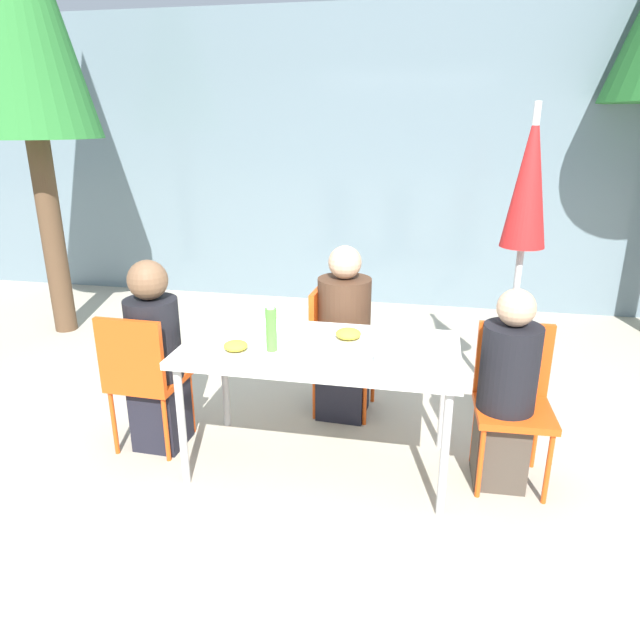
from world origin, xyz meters
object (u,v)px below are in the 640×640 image
at_px(bottle, 271,329).
at_px(salad_bowl, 407,354).
at_px(chair_left, 142,372).
at_px(chair_right, 513,392).
at_px(drinking_cup, 381,357).
at_px(chair_far, 334,340).
at_px(person_left, 156,360).
at_px(person_right, 506,395).
at_px(person_far, 344,338).
at_px(closed_umbrella, 527,203).

height_order(bottle, salad_bowl, bottle).
distance_m(chair_left, salad_bowl, 1.55).
distance_m(chair_right, bottle, 1.36).
bearing_deg(chair_left, drinking_cup, -4.35).
distance_m(chair_left, chair_far, 1.25).
bearing_deg(chair_right, salad_bowl, 17.16).
xyz_separation_m(person_left, chair_right, (2.05, 0.09, -0.05)).
height_order(chair_right, person_right, person_right).
bearing_deg(chair_right, drinking_cup, 22.42).
xyz_separation_m(person_far, salad_bowl, (0.44, -0.72, 0.22)).
bearing_deg(closed_umbrella, person_right, -97.73).
relative_size(chair_far, closed_umbrella, 0.43).
bearing_deg(person_left, drinking_cup, -7.84).
relative_size(chair_far, bottle, 3.46).
bearing_deg(chair_right, person_right, 58.01).
bearing_deg(salad_bowl, bottle, -177.58).
xyz_separation_m(person_left, bottle, (0.76, -0.15, 0.30)).
relative_size(person_left, person_right, 1.05).
bearing_deg(person_left, person_far, 32.21).
height_order(person_far, bottle, person_far).
height_order(bottle, drinking_cup, bottle).
bearing_deg(bottle, salad_bowl, 2.42).
distance_m(closed_umbrella, salad_bowl, 1.38).
bearing_deg(bottle, chair_far, 76.31).
bearing_deg(salad_bowl, chair_left, 178.62).
xyz_separation_m(closed_umbrella, drinking_cup, (-0.77, -1.14, -0.63)).
bearing_deg(person_right, closed_umbrella, -99.81).
relative_size(person_far, salad_bowl, 6.42).
relative_size(chair_left, person_far, 0.75).
height_order(chair_left, closed_umbrella, closed_umbrella).
distance_m(person_left, person_right, 2.01).
xyz_separation_m(chair_right, salad_bowl, (-0.58, -0.20, 0.26)).
relative_size(chair_far, drinking_cup, 9.29).
height_order(chair_far, drinking_cup, chair_far).
relative_size(person_right, drinking_cup, 11.86).
bearing_deg(salad_bowl, chair_far, 123.80).
bearing_deg(drinking_cup, chair_far, 114.04).
height_order(chair_right, salad_bowl, chair_right).
height_order(person_right, person_far, person_far).
height_order(chair_left, person_right, person_right).
distance_m(chair_right, person_far, 1.14).
bearing_deg(bottle, closed_umbrella, 37.62).
height_order(chair_left, chair_far, same).
relative_size(chair_left, closed_umbrella, 0.43).
bearing_deg(salad_bowl, person_right, 12.69).
bearing_deg(salad_bowl, drinking_cup, -136.09).
xyz_separation_m(chair_far, person_far, (0.08, -0.05, 0.04)).
bearing_deg(person_far, chair_far, -121.99).
relative_size(person_left, salad_bowl, 6.43).
xyz_separation_m(person_far, drinking_cup, (0.32, -0.84, 0.24)).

